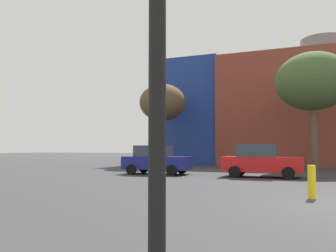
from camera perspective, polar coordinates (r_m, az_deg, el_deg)
The scene contains 6 objects.
building_backdrop at distance 35.49m, azimuth 24.93°, elevation 2.39°, with size 32.39×10.73×12.13m.
parked_car_0 at distance 20.55m, azimuth -2.04°, elevation -5.75°, with size 4.01×1.97×1.74m.
parked_car_1 at distance 18.97m, azimuth 15.46°, elevation -5.67°, with size 4.15×2.04×1.80m.
bare_tree_1 at distance 29.17m, azimuth -0.92°, elevation 3.90°, with size 3.98×3.98×7.12m.
bare_tree_2 at distance 25.55m, azimuth 23.28°, elevation 6.87°, with size 5.04×5.04×8.21m.
bollard_yellow_1 at distance 11.48m, azimuth 23.15°, elevation -8.68°, with size 0.24×0.24×1.03m, color yellow.
Camera 1 is at (-2.31, -10.36, 1.54)m, focal length 36.04 mm.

